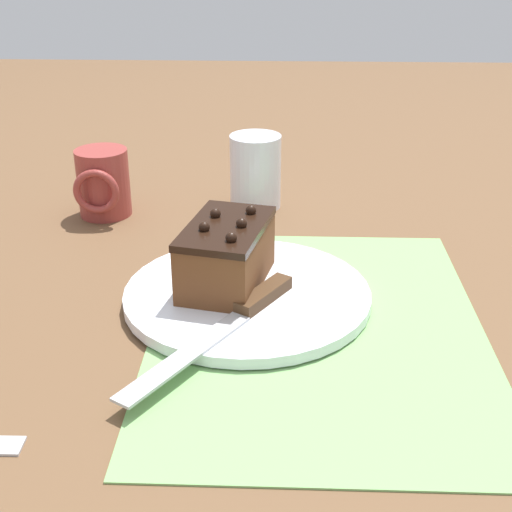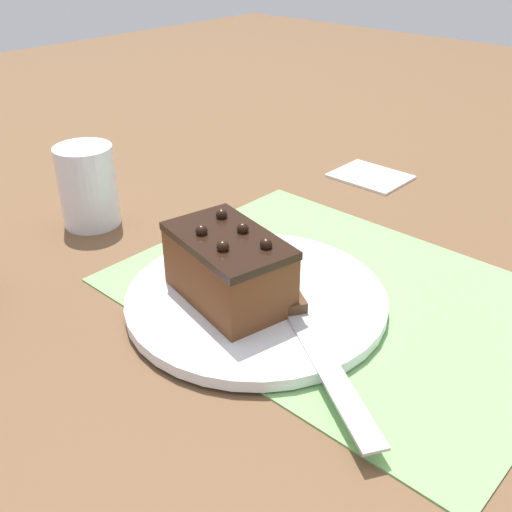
# 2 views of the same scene
# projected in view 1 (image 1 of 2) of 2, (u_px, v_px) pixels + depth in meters

# --- Properties ---
(ground_plane) EXTENTS (3.00, 3.00, 0.00)m
(ground_plane) POSITION_uv_depth(u_px,v_px,m) (318.00, 329.00, 0.74)
(ground_plane) COLOR brown
(placemat_woven) EXTENTS (0.46, 0.34, 0.00)m
(placemat_woven) POSITION_uv_depth(u_px,v_px,m) (318.00, 327.00, 0.74)
(placemat_woven) COLOR #7AB266
(placemat_woven) RESTS_ON ground_plane
(cake_plate) EXTENTS (0.27, 0.27, 0.01)m
(cake_plate) POSITION_uv_depth(u_px,v_px,m) (247.00, 295.00, 0.78)
(cake_plate) COLOR white
(cake_plate) RESTS_ON placemat_woven
(chocolate_cake) EXTENTS (0.15, 0.11, 0.08)m
(chocolate_cake) POSITION_uv_depth(u_px,v_px,m) (226.00, 254.00, 0.78)
(chocolate_cake) COLOR brown
(chocolate_cake) RESTS_ON cake_plate
(serving_knife) EXTENTS (0.23, 0.16, 0.01)m
(serving_knife) POSITION_uv_depth(u_px,v_px,m) (240.00, 314.00, 0.72)
(serving_knife) COLOR #472D19
(serving_knife) RESTS_ON cake_plate
(drinking_glass) EXTENTS (0.07, 0.07, 0.11)m
(drinking_glass) POSITION_uv_depth(u_px,v_px,m) (255.00, 171.00, 1.03)
(drinking_glass) COLOR white
(drinking_glass) RESTS_ON ground_plane
(coffee_mug) EXTENTS (0.08, 0.07, 0.09)m
(coffee_mug) POSITION_uv_depth(u_px,v_px,m) (103.00, 183.00, 1.00)
(coffee_mug) COLOR #993833
(coffee_mug) RESTS_ON ground_plane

